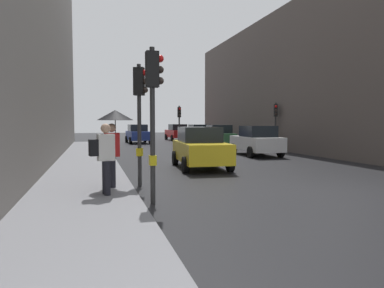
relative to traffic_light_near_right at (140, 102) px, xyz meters
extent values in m
plane|color=black|center=(5.35, -2.37, -2.56)|extent=(120.00, 120.00, 0.00)
cube|color=gray|center=(-1.69, 3.63, -2.48)|extent=(2.73, 40.00, 0.16)
cube|color=#5B514C|center=(17.03, 10.72, 2.33)|extent=(12.00, 34.57, 9.78)
cylinder|color=#2D2D2D|center=(-0.02, 0.01, -0.71)|extent=(0.12, 0.12, 3.72)
cube|color=black|center=(-0.02, 0.01, 0.63)|extent=(0.37, 0.34, 0.84)
cube|color=yellow|center=(-0.02, 0.01, -1.51)|extent=(0.23, 0.25, 0.24)
sphere|color=red|center=(0.15, -0.07, 0.89)|extent=(0.18, 0.18, 0.18)
sphere|color=#2D231E|center=(0.15, -0.07, 0.63)|extent=(0.18, 0.18, 0.18)
sphere|color=#2D231E|center=(0.15, -0.07, 0.37)|extent=(0.18, 0.18, 0.18)
cylinder|color=#2D2D2D|center=(10.73, 11.13, -0.92)|extent=(0.12, 0.12, 3.30)
cube|color=black|center=(10.73, 11.13, 0.21)|extent=(0.33, 0.37, 0.84)
cube|color=yellow|center=(10.73, 11.13, -1.51)|extent=(0.24, 0.22, 0.24)
sphere|color=red|center=(10.66, 10.96, 0.47)|extent=(0.18, 0.18, 0.18)
sphere|color=#2D231E|center=(10.66, 10.96, 0.21)|extent=(0.18, 0.18, 0.18)
sphere|color=#2D231E|center=(10.66, 10.96, -0.05)|extent=(0.18, 0.18, 0.18)
cylinder|color=#2D2D2D|center=(-0.02, -2.46, -0.70)|extent=(0.12, 0.12, 3.73)
cube|color=black|center=(-0.02, -2.46, 0.64)|extent=(0.30, 0.25, 0.84)
cube|color=yellow|center=(-0.02, -2.46, -1.51)|extent=(0.16, 0.20, 0.24)
sphere|color=red|center=(0.17, -2.46, 0.90)|extent=(0.18, 0.18, 0.18)
sphere|color=#2D231E|center=(0.17, -2.46, 0.64)|extent=(0.18, 0.18, 0.18)
sphere|color=#2D231E|center=(0.17, -2.46, 0.38)|extent=(0.18, 0.18, 0.18)
cylinder|color=#2D2D2D|center=(5.46, 17.48, -0.91)|extent=(0.12, 0.12, 3.31)
cube|color=black|center=(5.46, 17.48, 0.23)|extent=(0.24, 0.30, 0.84)
cube|color=yellow|center=(5.46, 17.48, -1.51)|extent=(0.20, 0.16, 0.24)
sphere|color=red|center=(5.46, 17.29, 0.49)|extent=(0.18, 0.18, 0.18)
sphere|color=#2D231E|center=(5.46, 17.29, 0.23)|extent=(0.18, 0.18, 0.18)
sphere|color=#2D231E|center=(5.46, 17.29, -0.03)|extent=(0.18, 0.18, 0.18)
cube|color=navy|center=(2.74, 22.80, -1.84)|extent=(1.96, 4.27, 0.80)
cube|color=black|center=(2.73, 23.05, -1.12)|extent=(1.68, 2.06, 0.64)
cylinder|color=black|center=(3.69, 21.49, -2.24)|extent=(0.24, 0.65, 0.64)
cylinder|color=black|center=(1.89, 21.42, -2.24)|extent=(0.24, 0.65, 0.64)
cylinder|color=black|center=(3.59, 24.19, -2.24)|extent=(0.24, 0.65, 0.64)
cylinder|color=black|center=(1.79, 24.12, -2.24)|extent=(0.24, 0.65, 0.64)
cube|color=red|center=(7.55, 27.19, -1.84)|extent=(1.94, 4.26, 0.80)
cube|color=black|center=(7.56, 26.94, -1.12)|extent=(1.67, 2.05, 0.64)
cylinder|color=black|center=(6.60, 28.51, -2.24)|extent=(0.24, 0.65, 0.64)
cylinder|color=black|center=(8.40, 28.57, -2.24)|extent=(0.24, 0.65, 0.64)
cylinder|color=black|center=(6.70, 25.81, -2.24)|extent=(0.24, 0.65, 0.64)
cylinder|color=black|center=(8.50, 25.87, -2.24)|extent=(0.24, 0.65, 0.64)
cube|color=#2D6038|center=(8.18, 15.67, -1.84)|extent=(2.10, 4.32, 0.80)
cube|color=black|center=(8.17, 15.42, -1.12)|extent=(1.74, 2.11, 0.64)
cylinder|color=black|center=(7.39, 17.08, -2.24)|extent=(0.27, 0.65, 0.64)
cylinder|color=black|center=(9.18, 16.95, -2.24)|extent=(0.27, 0.65, 0.64)
cylinder|color=black|center=(7.19, 14.39, -2.24)|extent=(0.27, 0.65, 0.64)
cylinder|color=black|center=(8.98, 14.26, -2.24)|extent=(0.27, 0.65, 0.64)
cube|color=yellow|center=(3.04, 3.60, -1.84)|extent=(2.12, 4.33, 0.80)
cube|color=black|center=(3.06, 3.85, -1.12)|extent=(1.75, 2.12, 0.64)
cylinder|color=black|center=(3.83, 2.18, -2.24)|extent=(0.27, 0.66, 0.64)
cylinder|color=black|center=(2.03, 2.32, -2.24)|extent=(0.27, 0.66, 0.64)
cylinder|color=black|center=(4.04, 4.88, -2.24)|extent=(0.27, 0.66, 0.64)
cylinder|color=black|center=(2.25, 5.02, -2.24)|extent=(0.27, 0.66, 0.64)
cube|color=black|center=(8.13, 20.89, -1.84)|extent=(1.84, 4.22, 0.80)
cube|color=black|center=(8.13, 20.64, -1.12)|extent=(1.62, 2.02, 0.64)
cylinder|color=black|center=(7.24, 22.25, -2.24)|extent=(0.23, 0.64, 0.64)
cylinder|color=black|center=(9.04, 22.23, -2.24)|extent=(0.23, 0.64, 0.64)
cylinder|color=black|center=(7.22, 19.55, -2.24)|extent=(0.23, 0.64, 0.64)
cylinder|color=black|center=(9.02, 19.53, -2.24)|extent=(0.23, 0.64, 0.64)
cube|color=silver|center=(7.91, 8.30, -1.84)|extent=(1.96, 4.27, 0.80)
cube|color=black|center=(7.90, 8.05, -1.12)|extent=(1.68, 2.06, 0.64)
cylinder|color=black|center=(7.06, 9.69, -2.24)|extent=(0.24, 0.65, 0.64)
cylinder|color=black|center=(8.86, 9.62, -2.24)|extent=(0.24, 0.65, 0.64)
cylinder|color=black|center=(6.96, 6.99, -2.24)|extent=(0.24, 0.65, 0.64)
cylinder|color=black|center=(8.75, 6.92, -2.24)|extent=(0.24, 0.65, 0.64)
cylinder|color=black|center=(-0.90, -0.71, -1.98)|extent=(0.16, 0.16, 0.85)
cylinder|color=black|center=(-0.88, -0.91, -1.98)|extent=(0.16, 0.16, 0.85)
cube|color=red|center=(-0.89, -0.81, -1.22)|extent=(0.42, 0.29, 0.66)
sphere|color=tan|center=(-0.89, -0.81, -0.75)|extent=(0.24, 0.24, 0.24)
cylinder|color=black|center=(-0.79, -0.80, -0.97)|extent=(0.02, 0.02, 0.90)
cone|color=black|center=(-0.79, -0.80, -0.40)|extent=(1.00, 1.00, 0.28)
cylinder|color=black|center=(-1.11, -1.76, -1.98)|extent=(0.16, 0.16, 0.85)
cylinder|color=black|center=(-1.07, -1.95, -1.98)|extent=(0.16, 0.16, 0.85)
cube|color=silver|center=(-1.09, -1.85, -1.22)|extent=(0.44, 0.33, 0.66)
sphere|color=tan|center=(-1.09, -1.85, -0.75)|extent=(0.24, 0.24, 0.24)
cube|color=black|center=(-1.39, -1.91, -1.22)|extent=(0.25, 0.31, 0.40)
camera|label=1|loc=(-1.40, -10.89, -0.61)|focal=33.30mm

